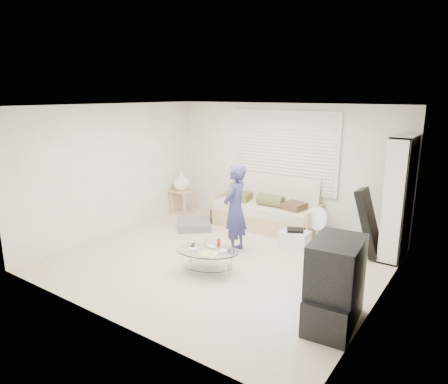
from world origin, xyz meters
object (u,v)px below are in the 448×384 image
Objects in this scene: futon_sofa at (266,211)px; bookshelf at (398,198)px; coffee_table at (208,254)px; tv_unit at (335,284)px.

bookshelf reaches higher than futon_sofa.
coffee_table is (-2.20, -2.27, -0.73)m from bookshelf.
tv_unit is 2.10m from coffee_table.
futon_sofa is 2.39m from coffee_table.
bookshelf is at bearing 87.19° from tv_unit.
bookshelf is 1.81× the size of coffee_table.
futon_sofa reaches higher than coffee_table.
bookshelf reaches higher than tv_unit.
coffee_table is at bearing 172.55° from tv_unit.
tv_unit is at bearing -92.81° from bookshelf.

